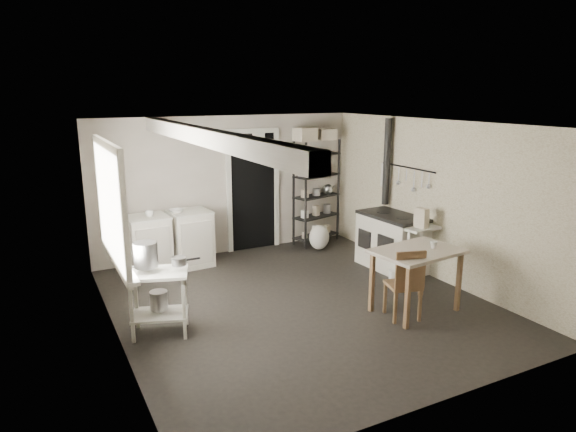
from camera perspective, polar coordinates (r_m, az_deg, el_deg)
name	(u,v)px	position (r m, az deg, el deg)	size (l,w,h in m)	color
floor	(299,303)	(6.77, 1.18, -9.62)	(5.00, 5.00, 0.00)	black
ceiling	(299,124)	(6.23, 1.29, 10.19)	(5.00, 5.00, 0.00)	beige
wall_back	(228,185)	(8.64, -6.72, 3.39)	(4.50, 0.02, 2.30)	#BDB2A1
wall_front	(443,281)	(4.47, 16.83, -6.94)	(4.50, 0.02, 2.30)	#BDB2A1
wall_left	(112,241)	(5.72, -19.02, -2.59)	(0.02, 5.00, 2.30)	#BDB2A1
wall_right	(436,200)	(7.71, 16.10, 1.71)	(0.02, 5.00, 2.30)	#BDB2A1
window	(109,204)	(5.83, -19.29, 1.25)	(0.12, 1.76, 1.28)	silver
doorway	(253,192)	(8.80, -3.88, 2.66)	(0.96, 0.10, 2.08)	silver
ceiling_beam	(203,136)	(5.76, -9.38, 8.74)	(0.18, 5.00, 0.18)	silver
wallpaper_panel	(435,200)	(7.71, 16.04, 1.70)	(0.01, 5.00, 2.30)	beige
utensil_rail	(407,168)	(8.04, 13.05, 5.26)	(0.06, 1.20, 0.44)	#A8A8AA
prep_table	(159,300)	(6.00, -14.11, -9.06)	(0.65, 0.46, 0.74)	silver
stockpot	(146,255)	(5.84, -15.54, -4.16)	(0.26, 0.26, 0.28)	#A8A8AA
saucepan	(179,261)	(5.83, -12.02, -4.93)	(0.16, 0.16, 0.09)	#A8A8AA
bucket	(159,300)	(6.04, -14.16, -9.08)	(0.20, 0.20, 0.22)	#A8A8AA
base_cabinets	(170,240)	(8.07, -13.00, -2.64)	(1.34, 0.57, 0.88)	silver
mixing_bowl	(176,208)	(7.98, -12.34, 0.89)	(0.28, 0.28, 0.07)	white
counter_cup	(149,211)	(7.80, -15.15, 0.53)	(0.12, 0.12, 0.10)	white
shelf_rack	(316,191)	(9.18, 3.17, 2.81)	(0.88, 0.34, 1.85)	black
shelf_jar	(301,169)	(8.95, 1.43, 5.22)	(0.08, 0.08, 0.18)	white
storage_box_a	(305,132)	(8.87, 1.92, 9.35)	(0.33, 0.29, 0.23)	beige
storage_box_b	(327,132)	(9.15, 4.33, 9.33)	(0.29, 0.27, 0.19)	beige
stove	(392,241)	(8.06, 11.46, -2.73)	(0.60, 1.09, 0.85)	silver
stovepipe	(387,162)	(8.32, 10.93, 5.92)	(0.10, 0.10, 1.32)	black
side_ledge	(420,252)	(7.63, 14.50, -3.90)	(0.52, 0.28, 0.80)	silver
oats_box	(422,213)	(7.45, 14.64, 0.29)	(0.11, 0.19, 0.28)	beige
work_table	(415,282)	(6.60, 13.97, -7.14)	(1.05, 0.74, 0.80)	beige
table_cup	(433,248)	(6.57, 15.84, -3.45)	(0.09, 0.09, 0.09)	white
chair	(403,279)	(6.35, 12.70, -6.89)	(0.37, 0.39, 0.89)	brown
flour_sack	(319,236)	(8.91, 3.49, -2.23)	(0.36, 0.31, 0.43)	silver
floor_crock	(393,276)	(7.64, 11.62, -6.55)	(0.13, 0.13, 0.17)	white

